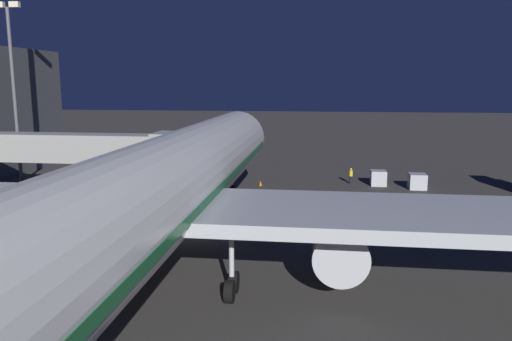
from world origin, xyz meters
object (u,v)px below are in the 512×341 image
(traffic_cone_nose_starboard, at_px, (222,182))
(traffic_cone_nose_port, at_px, (260,183))
(airliner_at_gate, at_px, (160,192))
(apron_floodlight_mast, at_px, (13,81))
(jet_bridge, at_px, (77,148))
(baggage_container_far_row, at_px, (417,181))
(baggage_container_spare, at_px, (378,178))
(ground_crew_marshaller_fwd, at_px, (351,175))

(traffic_cone_nose_starboard, bearing_deg, traffic_cone_nose_port, 180.00)
(airliner_at_gate, distance_m, apron_floodlight_mast, 37.42)
(jet_bridge, xyz_separation_m, traffic_cone_nose_port, (-15.20, -11.81, -5.22))
(baggage_container_far_row, height_order, traffic_cone_nose_port, baggage_container_far_row)
(jet_bridge, distance_m, baggage_container_spare, 31.71)
(jet_bridge, distance_m, baggage_container_far_row, 34.77)
(baggage_container_spare, bearing_deg, jet_bridge, 25.95)
(apron_floodlight_mast, bearing_deg, traffic_cone_nose_starboard, -176.81)
(ground_crew_marshaller_fwd, bearing_deg, jet_bridge, 29.50)
(ground_crew_marshaller_fwd, bearing_deg, traffic_cone_nose_port, 13.75)
(ground_crew_marshaller_fwd, xyz_separation_m, traffic_cone_nose_starboard, (14.41, 2.45, -0.72))
(jet_bridge, bearing_deg, airliner_at_gate, 128.79)
(baggage_container_far_row, bearing_deg, airliner_at_gate, 56.13)
(airliner_at_gate, relative_size, baggage_container_far_row, 31.85)
(apron_floodlight_mast, xyz_separation_m, baggage_container_far_row, (-44.66, -1.84, -10.63))
(jet_bridge, bearing_deg, ground_crew_marshaller_fwd, -150.50)
(baggage_container_far_row, bearing_deg, ground_crew_marshaller_fwd, -15.33)
(jet_bridge, xyz_separation_m, baggage_container_far_row, (-32.16, -12.36, -4.67))
(baggage_container_spare, bearing_deg, airliner_at_gate, 63.06)
(baggage_container_spare, bearing_deg, traffic_cone_nose_starboard, 6.26)
(apron_floodlight_mast, relative_size, traffic_cone_nose_starboard, 36.30)
(airliner_at_gate, bearing_deg, ground_crew_marshaller_fwd, -111.85)
(baggage_container_far_row, distance_m, traffic_cone_nose_starboard, 21.37)
(airliner_at_gate, bearing_deg, baggage_container_spare, -116.94)
(jet_bridge, relative_size, traffic_cone_nose_port, 44.54)
(apron_floodlight_mast, distance_m, ground_crew_marshaller_fwd, 39.31)
(traffic_cone_nose_starboard, bearing_deg, baggage_container_spare, -173.74)
(apron_floodlight_mast, relative_size, baggage_container_spare, 11.74)
(baggage_container_spare, height_order, ground_crew_marshaller_fwd, ground_crew_marshaller_fwd)
(airliner_at_gate, relative_size, ground_crew_marshaller_fwd, 32.22)
(airliner_at_gate, relative_size, traffic_cone_nose_port, 105.68)
(apron_floodlight_mast, xyz_separation_m, traffic_cone_nose_starboard, (-23.30, -1.30, -11.18))
(airliner_at_gate, distance_m, ground_crew_marshaller_fwd, 33.09)
(baggage_container_far_row, distance_m, ground_crew_marshaller_fwd, 7.21)
(apron_floodlight_mast, height_order, baggage_container_far_row, apron_floodlight_mast)
(traffic_cone_nose_port, xyz_separation_m, traffic_cone_nose_starboard, (4.40, 0.00, 0.00))
(jet_bridge, relative_size, apron_floodlight_mast, 1.23)
(airliner_at_gate, height_order, baggage_container_far_row, airliner_at_gate)
(baggage_container_spare, relative_size, ground_crew_marshaller_fwd, 0.94)
(baggage_container_spare, relative_size, traffic_cone_nose_port, 3.09)
(apron_floodlight_mast, xyz_separation_m, baggage_container_spare, (-40.70, -3.20, -10.62))
(airliner_at_gate, height_order, ground_crew_marshaller_fwd, airliner_at_gate)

